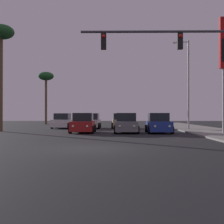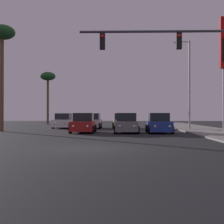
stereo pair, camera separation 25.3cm
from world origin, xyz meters
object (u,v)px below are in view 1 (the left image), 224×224
at_px(car_red, 83,124).
at_px(street_lamp, 187,80).
at_px(car_white, 62,121).
at_px(car_blue, 159,124).
at_px(palm_tree_far, 46,79).
at_px(palm_tree_near, 1,39).
at_px(traffic_light_mast, 188,57).
at_px(car_grey, 126,124).
at_px(car_silver, 91,122).
at_px(car_tan, 120,121).

distance_m(car_red, street_lamp, 12.23).
height_order(car_white, car_blue, same).
bearing_deg(palm_tree_far, car_blue, -56.74).
distance_m(street_lamp, palm_tree_near, 18.49).
relative_size(traffic_light_mast, palm_tree_near, 0.89).
bearing_deg(palm_tree_far, traffic_light_mast, -64.07).
distance_m(car_white, car_red, 9.23).
relative_size(car_grey, palm_tree_far, 0.53).
bearing_deg(car_red, car_silver, -91.03).
xyz_separation_m(car_red, car_tan, (3.31, 9.03, 0.00)).
bearing_deg(car_grey, car_blue, 177.27).
bearing_deg(car_grey, car_silver, -66.45).
xyz_separation_m(car_red, traffic_light_mast, (6.85, -9.01, 4.04)).
bearing_deg(traffic_light_mast, car_grey, 109.86).
xyz_separation_m(car_white, palm_tree_near, (-4.46, -6.84, 7.75)).
relative_size(car_red, car_grey, 1.00).
relative_size(car_tan, palm_tree_far, 0.53).
height_order(car_white, car_grey, same).
distance_m(car_blue, car_grey, 2.72).
distance_m(car_tan, palm_tree_near, 15.31).
xyz_separation_m(car_blue, traffic_light_mast, (0.47, -8.69, 4.04)).
bearing_deg(car_grey, car_tan, -87.51).
height_order(car_tan, car_blue, same).
distance_m(car_silver, car_grey, 9.19).
bearing_deg(street_lamp, car_tan, 151.70).
bearing_deg(palm_tree_near, car_tan, 33.23).
height_order(car_red, palm_tree_near, palm_tree_near).
relative_size(traffic_light_mast, street_lamp, 0.97).
bearing_deg(car_tan, street_lamp, 149.55).
height_order(traffic_light_mast, palm_tree_near, palm_tree_near).
distance_m(car_tan, car_grey, 9.21).
xyz_separation_m(street_lamp, palm_tree_near, (-17.82, -3.59, 3.39)).
bearing_deg(street_lamp, palm_tree_near, -168.60).
xyz_separation_m(car_blue, street_lamp, (3.70, 5.70, 4.36)).
bearing_deg(palm_tree_far, car_white, -69.78).
height_order(car_silver, palm_tree_far, palm_tree_far).
height_order(car_silver, car_grey, same).
bearing_deg(car_blue, car_silver, -52.46).
relative_size(street_lamp, palm_tree_far, 1.10).
bearing_deg(car_blue, palm_tree_far, -55.67).
distance_m(car_grey, palm_tree_far, 25.72).
xyz_separation_m(car_silver, car_grey, (3.63, -8.44, 0.00)).
distance_m(car_white, car_blue, 13.16).
height_order(car_grey, street_lamp, street_lamp).
relative_size(car_red, car_blue, 1.00).
height_order(car_white, street_lamp, street_lamp).
bearing_deg(car_white, palm_tree_near, 58.52).
xyz_separation_m(car_grey, street_lamp, (6.42, 5.56, 4.36)).
distance_m(car_white, palm_tree_far, 15.39).
distance_m(car_tan, street_lamp, 8.84).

